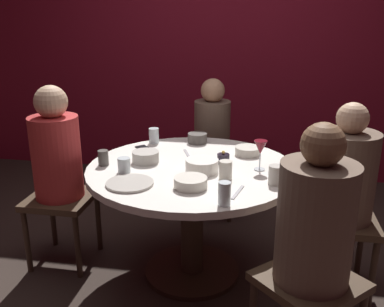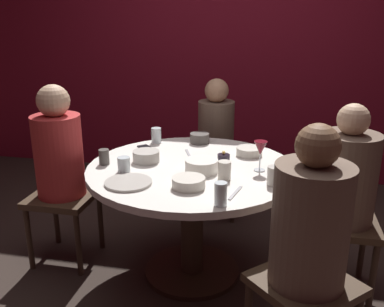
# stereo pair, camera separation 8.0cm
# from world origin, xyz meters

# --- Properties ---
(ground_plane) EXTENTS (8.00, 8.00, 0.00)m
(ground_plane) POSITION_xyz_m (0.00, 0.00, 0.00)
(ground_plane) COLOR #2D231E
(back_wall) EXTENTS (6.00, 0.10, 2.60)m
(back_wall) POSITION_xyz_m (0.00, 1.88, 1.30)
(back_wall) COLOR maroon
(back_wall) RESTS_ON ground
(dining_table) EXTENTS (1.24, 1.24, 0.73)m
(dining_table) POSITION_xyz_m (0.00, 0.00, 0.56)
(dining_table) COLOR silver
(dining_table) RESTS_ON ground
(seated_diner_left) EXTENTS (0.40, 0.40, 1.18)m
(seated_diner_left) POSITION_xyz_m (-0.86, 0.00, 0.73)
(seated_diner_left) COLOR #3F2D1E
(seated_diner_left) RESTS_ON ground
(seated_diner_back) EXTENTS (0.40, 0.40, 1.11)m
(seated_diner_back) POSITION_xyz_m (0.00, 0.92, 0.69)
(seated_diner_back) COLOR #3F2D1E
(seated_diner_back) RESTS_ON ground
(seated_diner_right) EXTENTS (0.40, 0.40, 1.14)m
(seated_diner_right) POSITION_xyz_m (0.87, 0.00, 0.71)
(seated_diner_right) COLOR #3F2D1E
(seated_diner_right) RESTS_ON ground
(seated_diner_front_right) EXTENTS (0.57, 0.57, 1.18)m
(seated_diner_front_right) POSITION_xyz_m (0.65, -0.65, 0.73)
(seated_diner_front_right) COLOR #3F2D1E
(seated_diner_front_right) RESTS_ON ground
(candle_holder) EXTENTS (0.07, 0.07, 0.08)m
(candle_holder) POSITION_xyz_m (0.18, 0.08, 0.76)
(candle_holder) COLOR black
(candle_holder) RESTS_ON dining_table
(wine_glass) EXTENTS (0.08, 0.08, 0.18)m
(wine_glass) POSITION_xyz_m (0.39, 0.01, 0.85)
(wine_glass) COLOR silver
(wine_glass) RESTS_ON dining_table
(dinner_plate) EXTENTS (0.25, 0.25, 0.01)m
(dinner_plate) POSITION_xyz_m (-0.28, -0.33, 0.73)
(dinner_plate) COLOR #B2ADA3
(dinner_plate) RESTS_ON dining_table
(cell_phone) EXTENTS (0.15, 0.15, 0.01)m
(cell_phone) POSITION_xyz_m (-0.37, 0.27, 0.73)
(cell_phone) COLOR black
(cell_phone) RESTS_ON dining_table
(bowl_serving_large) EXTENTS (0.16, 0.16, 0.07)m
(bowl_serving_large) POSITION_xyz_m (-0.29, 0.03, 0.76)
(bowl_serving_large) COLOR #B2ADA3
(bowl_serving_large) RESTS_ON dining_table
(bowl_salad_center) EXTENTS (0.16, 0.16, 0.05)m
(bowl_salad_center) POSITION_xyz_m (0.31, 0.28, 0.75)
(bowl_salad_center) COLOR beige
(bowl_salad_center) RESTS_ON dining_table
(bowl_small_white) EXTENTS (0.17, 0.17, 0.05)m
(bowl_small_white) POSITION_xyz_m (0.05, -0.32, 0.75)
(bowl_small_white) COLOR beige
(bowl_small_white) RESTS_ON dining_table
(bowl_sauce_side) EXTENTS (0.13, 0.13, 0.07)m
(bowl_sauce_side) POSITION_xyz_m (-0.05, 0.48, 0.76)
(bowl_sauce_side) COLOR #4C4742
(bowl_sauce_side) RESTS_ON dining_table
(bowl_rice_portion) EXTENTS (0.19, 0.19, 0.07)m
(bowl_rice_portion) POSITION_xyz_m (0.07, -0.07, 0.76)
(bowl_rice_portion) COLOR silver
(bowl_rice_portion) RESTS_ON dining_table
(cup_near_candle) EXTENTS (0.07, 0.07, 0.10)m
(cup_near_candle) POSITION_xyz_m (-0.34, 0.43, 0.78)
(cup_near_candle) COLOR silver
(cup_near_candle) RESTS_ON dining_table
(cup_by_left_diner) EXTENTS (0.07, 0.07, 0.10)m
(cup_by_left_diner) POSITION_xyz_m (0.21, -0.16, 0.78)
(cup_by_left_diner) COLOR beige
(cup_by_left_diner) RESTS_ON dining_table
(cup_by_right_diner) EXTENTS (0.06, 0.06, 0.12)m
(cup_by_right_diner) POSITION_xyz_m (0.24, -0.50, 0.78)
(cup_by_right_diner) COLOR silver
(cup_by_right_diner) RESTS_ON dining_table
(cup_center_front) EXTENTS (0.08, 0.08, 0.10)m
(cup_center_front) POSITION_xyz_m (0.48, -0.19, 0.78)
(cup_center_front) COLOR #B2ADA3
(cup_center_front) RESTS_ON dining_table
(cup_far_edge) EXTENTS (0.07, 0.07, 0.09)m
(cup_far_edge) POSITION_xyz_m (-0.36, -0.16, 0.77)
(cup_far_edge) COLOR silver
(cup_far_edge) RESTS_ON dining_table
(cup_beside_wine) EXTENTS (0.06, 0.06, 0.09)m
(cup_beside_wine) POSITION_xyz_m (-0.52, -0.07, 0.77)
(cup_beside_wine) COLOR #4C4742
(cup_beside_wine) RESTS_ON dining_table
(fork_near_plate) EXTENTS (0.08, 0.17, 0.01)m
(fork_near_plate) POSITION_xyz_m (-0.07, 0.22, 0.73)
(fork_near_plate) COLOR #B7B7BC
(fork_near_plate) RESTS_ON dining_table
(knife_near_plate) EXTENTS (0.05, 0.18, 0.01)m
(knife_near_plate) POSITION_xyz_m (0.30, -0.34, 0.73)
(knife_near_plate) COLOR #B7B7BC
(knife_near_plate) RESTS_ON dining_table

